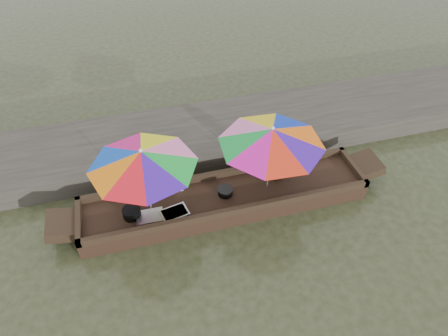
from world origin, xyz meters
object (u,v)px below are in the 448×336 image
object	(u,v)px
boat_hull	(225,200)
tray_scallop	(150,217)
cooking_pot	(132,213)
tray_crayfish	(175,214)
supply_bag	(176,184)
vendor	(279,156)
umbrella_bow	(146,181)
charcoal_grill	(225,192)
umbrella_stern	(270,158)

from	to	relation	value
boat_hull	tray_scallop	bearing A→B (deg)	-172.17
cooking_pot	tray_crayfish	distance (m)	0.83
supply_bag	vendor	bearing A→B (deg)	-5.14
boat_hull	cooking_pot	world-z (taller)	cooking_pot
cooking_pot	umbrella_bow	bearing A→B (deg)	11.80
boat_hull	charcoal_grill	bearing A→B (deg)	96.70
charcoal_grill	tray_crayfish	bearing A→B (deg)	-165.40
umbrella_bow	umbrella_stern	world-z (taller)	same
tray_scallop	supply_bag	world-z (taller)	supply_bag
boat_hull	umbrella_stern	distance (m)	1.32
umbrella_stern	cooking_pot	bearing A→B (deg)	-178.39
cooking_pot	charcoal_grill	bearing A→B (deg)	2.59
boat_hull	supply_bag	xyz separation A→B (m)	(-0.95, 0.45, 0.30)
tray_crayfish	umbrella_stern	bearing A→B (deg)	7.92
cooking_pot	umbrella_stern	bearing A→B (deg)	1.61
vendor	umbrella_stern	distance (m)	0.47
supply_bag	umbrella_bow	world-z (taller)	umbrella_bow
cooking_pot	charcoal_grill	distance (m)	1.91
tray_crayfish	charcoal_grill	xyz separation A→B (m)	(1.11, 0.29, 0.03)
tray_crayfish	tray_scallop	size ratio (longest dim) A/B	1.00
cooking_pot	supply_bag	world-z (taller)	supply_bag
tray_crayfish	umbrella_stern	distance (m)	2.17
tray_scallop	charcoal_grill	size ratio (longest dim) A/B	1.74
cooking_pot	supply_bag	size ratio (longest dim) A/B	1.27
cooking_pot	vendor	distance (m)	3.20
cooking_pot	umbrella_bow	xyz separation A→B (m)	(0.38, 0.08, 0.68)
boat_hull	supply_bag	distance (m)	1.09
tray_crayfish	umbrella_bow	size ratio (longest dim) A/B	0.26
cooking_pot	vendor	xyz separation A→B (m)	(3.15, 0.33, 0.45)
umbrella_bow	charcoal_grill	bearing A→B (deg)	0.26
vendor	umbrella_bow	world-z (taller)	umbrella_bow
cooking_pot	umbrella_bow	size ratio (longest dim) A/B	0.18
tray_crayfish	boat_hull	bearing A→B (deg)	14.24
tray_scallop	vendor	distance (m)	2.90
cooking_pot	tray_crayfish	bearing A→B (deg)	-14.05
supply_bag	umbrella_stern	distance (m)	2.02
cooking_pot	charcoal_grill	size ratio (longest dim) A/B	1.18
boat_hull	umbrella_bow	world-z (taller)	umbrella_bow
charcoal_grill	vendor	world-z (taller)	vendor
tray_scallop	umbrella_stern	size ratio (longest dim) A/B	0.25
umbrella_bow	supply_bag	bearing A→B (deg)	37.70
cooking_pot	umbrella_stern	xyz separation A→B (m)	(2.83, 0.08, 0.68)
charcoal_grill	supply_bag	size ratio (longest dim) A/B	1.08
tray_scallop	umbrella_bow	size ratio (longest dim) A/B	0.26
tray_crayfish	supply_bag	distance (m)	0.75
boat_hull	cooking_pot	bearing A→B (deg)	-177.62
cooking_pot	tray_scallop	bearing A→B (deg)	-22.68
charcoal_grill	supply_bag	bearing A→B (deg)	154.99
umbrella_bow	boat_hull	bearing A→B (deg)	0.00
tray_scallop	boat_hull	bearing A→B (deg)	7.83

